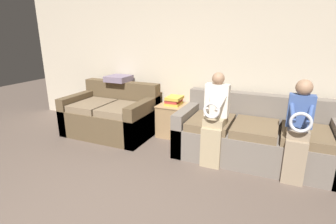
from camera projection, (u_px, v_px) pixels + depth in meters
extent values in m
cube|color=beige|center=(191.00, 60.00, 4.40)|extent=(6.84, 0.06, 2.55)
cube|color=#70665B|center=(254.00, 144.00, 3.70)|extent=(2.16, 0.99, 0.43)
cube|color=#70665B|center=(260.00, 108.00, 3.92)|extent=(2.16, 0.20, 0.42)
cube|color=#70665B|center=(188.00, 127.00, 4.06)|extent=(0.16, 0.99, 0.64)
cube|color=brown|center=(211.00, 122.00, 3.77)|extent=(0.58, 0.75, 0.11)
cube|color=brown|center=(255.00, 128.00, 3.53)|extent=(0.58, 0.75, 0.11)
cube|color=brown|center=(306.00, 135.00, 3.30)|extent=(0.58, 0.75, 0.11)
cube|color=brown|center=(111.00, 121.00, 4.60)|extent=(1.48, 0.97, 0.45)
cube|color=brown|center=(122.00, 93.00, 4.81)|extent=(1.48, 0.20, 0.42)
cube|color=brown|center=(81.00, 111.00, 4.83)|extent=(0.16, 0.97, 0.66)
cube|color=brown|center=(144.00, 121.00, 4.32)|extent=(0.16, 0.97, 0.66)
cube|color=#7A664C|center=(93.00, 106.00, 4.55)|extent=(0.55, 0.73, 0.11)
cube|color=#7A664C|center=(121.00, 109.00, 4.32)|extent=(0.55, 0.73, 0.11)
cube|color=tan|center=(211.00, 148.00, 3.45)|extent=(0.26, 0.10, 0.54)
cube|color=tan|center=(215.00, 121.00, 3.47)|extent=(0.26, 0.28, 0.11)
cube|color=silver|center=(217.00, 100.00, 3.45)|extent=(0.31, 0.14, 0.43)
sphere|color=#A37A5B|center=(218.00, 78.00, 3.37)|extent=(0.16, 0.16, 0.16)
torus|color=white|center=(212.00, 110.00, 3.24)|extent=(0.21, 0.04, 0.21)
cylinder|color=silver|center=(207.00, 99.00, 3.36)|extent=(0.12, 0.31, 0.24)
cylinder|color=silver|center=(222.00, 101.00, 3.29)|extent=(0.12, 0.31, 0.24)
cube|color=gray|center=(294.00, 163.00, 3.06)|extent=(0.24, 0.10, 0.54)
cube|color=gray|center=(298.00, 133.00, 3.09)|extent=(0.24, 0.28, 0.11)
cube|color=#3D5693|center=(301.00, 111.00, 3.07)|extent=(0.28, 0.14, 0.39)
sphere|color=#A37A5B|center=(304.00, 87.00, 2.99)|extent=(0.19, 0.19, 0.19)
torus|color=silver|center=(301.00, 122.00, 2.86)|extent=(0.24, 0.04, 0.24)
cylinder|color=#3D5693|center=(292.00, 111.00, 2.98)|extent=(0.10, 0.31, 0.22)
cylinder|color=#3D5693|center=(311.00, 112.00, 2.91)|extent=(0.10, 0.31, 0.22)
cube|color=#9E7A51|center=(174.00, 120.00, 4.51)|extent=(0.50, 0.47, 0.55)
cube|color=tan|center=(174.00, 105.00, 4.43)|extent=(0.52, 0.49, 0.02)
cube|color=gold|center=(174.00, 103.00, 4.42)|extent=(0.25, 0.27, 0.05)
cube|color=#BC3833|center=(174.00, 100.00, 4.42)|extent=(0.21, 0.31, 0.05)
cube|color=gold|center=(174.00, 98.00, 4.38)|extent=(0.24, 0.30, 0.05)
cube|color=slate|center=(119.00, 78.00, 4.76)|extent=(0.40, 0.40, 0.10)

